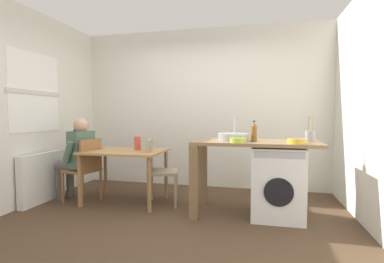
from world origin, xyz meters
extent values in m
plane|color=#4C3826|center=(0.00, 0.00, 0.00)|extent=(5.46, 5.46, 0.00)
cube|color=silver|center=(0.00, 1.75, 1.35)|extent=(4.60, 0.10, 2.70)
cube|color=silver|center=(-2.15, 0.00, 1.35)|extent=(0.10, 3.80, 2.70)
cube|color=white|center=(-2.10, 0.30, 1.55)|extent=(0.01, 0.90, 1.10)
cube|color=beige|center=(-2.09, 0.30, 1.55)|extent=(0.02, 0.96, 0.06)
cube|color=white|center=(-2.02, 0.30, 0.35)|extent=(0.10, 0.80, 0.70)
cube|color=tan|center=(-0.87, 0.56, 0.72)|extent=(1.10, 0.76, 0.03)
cylinder|color=#977045|center=(-1.37, 0.23, 0.35)|extent=(0.05, 0.05, 0.71)
cylinder|color=#977045|center=(-0.37, 0.23, 0.35)|extent=(0.05, 0.05, 0.71)
cylinder|color=#977045|center=(-1.37, 0.89, 0.35)|extent=(0.05, 0.05, 0.71)
cylinder|color=#977045|center=(-0.37, 0.89, 0.35)|extent=(0.05, 0.05, 0.71)
cube|color=olive|center=(-1.49, 0.46, 0.45)|extent=(0.47, 0.47, 0.04)
cube|color=olive|center=(-1.32, 0.42, 0.68)|extent=(0.11, 0.38, 0.45)
cylinder|color=olive|center=(-1.71, 0.32, 0.23)|extent=(0.04, 0.04, 0.45)
cylinder|color=olive|center=(-1.63, 0.67, 0.23)|extent=(0.04, 0.04, 0.45)
cylinder|color=olive|center=(-1.35, 0.25, 0.23)|extent=(0.04, 0.04, 0.45)
cylinder|color=olive|center=(-1.28, 0.60, 0.23)|extent=(0.04, 0.04, 0.45)
cube|color=gray|center=(-0.32, 0.61, 0.45)|extent=(0.48, 0.48, 0.04)
cube|color=gray|center=(-0.50, 0.57, 0.68)|extent=(0.13, 0.38, 0.45)
cylinder|color=gray|center=(-0.19, 0.83, 0.23)|extent=(0.04, 0.04, 0.45)
cylinder|color=gray|center=(-0.10, 0.48, 0.23)|extent=(0.04, 0.04, 0.45)
cylinder|color=gray|center=(-0.54, 0.74, 0.23)|extent=(0.04, 0.04, 0.45)
cylinder|color=gray|center=(-0.45, 0.39, 0.23)|extent=(0.04, 0.04, 0.45)
cylinder|color=#595651|center=(-1.84, 0.44, 0.23)|extent=(0.11, 0.11, 0.45)
cylinder|color=#595651|center=(-1.81, 0.62, 0.23)|extent=(0.11, 0.11, 0.45)
cylinder|color=#595651|center=(-1.69, 0.41, 0.50)|extent=(0.42, 0.22, 0.14)
cylinder|color=#595651|center=(-1.65, 0.58, 0.50)|extent=(0.42, 0.22, 0.14)
cube|color=#4C6B56|center=(-1.49, 0.46, 0.75)|extent=(0.27, 0.37, 0.52)
cylinder|color=#4C6B56|center=(-1.56, 0.26, 0.74)|extent=(0.20, 0.13, 0.31)
cylinder|color=#4C6B56|center=(-1.47, 0.67, 0.74)|extent=(0.20, 0.13, 0.31)
sphere|color=tan|center=(-1.49, 0.46, 1.09)|extent=(0.21, 0.21, 0.21)
sphere|color=black|center=(-1.55, 0.47, 1.01)|extent=(0.12, 0.12, 0.12)
cube|color=olive|center=(0.92, 0.45, 0.90)|extent=(1.50, 0.68, 0.04)
cube|color=brown|center=(0.22, 0.16, 0.44)|extent=(0.10, 0.10, 0.88)
cube|color=brown|center=(0.22, 0.74, 0.44)|extent=(0.10, 0.10, 0.88)
cube|color=white|center=(1.18, 0.45, 0.43)|extent=(0.60, 0.60, 0.86)
cylinder|color=black|center=(1.18, 0.14, 0.39)|extent=(0.32, 0.02, 0.32)
cube|color=#B2B2B7|center=(1.18, 0.15, 0.80)|extent=(0.54, 0.01, 0.08)
cylinder|color=#9EA0A5|center=(0.66, 0.45, 0.97)|extent=(0.38, 0.38, 0.09)
cylinder|color=#B2B2B7|center=(0.66, 0.63, 1.06)|extent=(0.02, 0.02, 0.28)
cylinder|color=brown|center=(0.90, 0.50, 1.01)|extent=(0.07, 0.07, 0.18)
cone|color=brown|center=(0.90, 0.50, 1.12)|extent=(0.06, 0.06, 0.05)
cylinder|color=#262626|center=(0.90, 0.50, 1.16)|extent=(0.03, 0.03, 0.02)
cylinder|color=#A8C63D|center=(0.73, 0.25, 0.95)|extent=(0.19, 0.19, 0.05)
cylinder|color=olive|center=(0.73, 0.25, 0.96)|extent=(0.15, 0.15, 0.03)
cylinder|color=gray|center=(1.55, 0.50, 0.99)|extent=(0.11, 0.11, 0.13)
cylinder|color=#99724C|center=(1.53, 0.51, 1.13)|extent=(0.01, 0.04, 0.18)
cylinder|color=#99724C|center=(1.57, 0.48, 1.13)|extent=(0.01, 0.05, 0.18)
cylinder|color=gold|center=(1.37, 0.23, 0.95)|extent=(0.20, 0.20, 0.05)
cylinder|color=olive|center=(1.37, 0.23, 0.96)|extent=(0.16, 0.16, 0.03)
cylinder|color=#D84C38|center=(-0.72, 0.66, 0.83)|extent=(0.09, 0.09, 0.19)
cube|color=#B2B2B7|center=(0.87, 0.35, 0.92)|extent=(0.15, 0.06, 0.01)
cube|color=#262628|center=(0.87, 0.35, 0.92)|extent=(0.15, 0.06, 0.01)
camera|label=1|loc=(0.95, -3.05, 1.24)|focal=26.34mm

